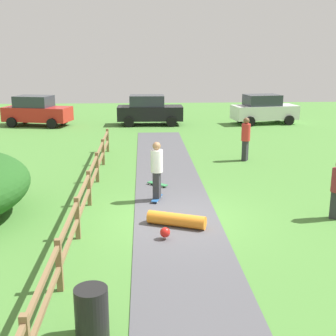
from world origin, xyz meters
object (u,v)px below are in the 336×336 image
(trash_bin, at_px, (92,313))
(parked_car_red, at_px, (37,111))
(parked_car_black, at_px, (149,110))
(parked_car_white, at_px, (264,109))
(skater_fallen, at_px, (176,221))
(bystander_red, at_px, (246,137))
(skateboard_loose, at_px, (157,184))
(skater_riding, at_px, (157,168))

(trash_bin, height_order, parked_car_red, parked_car_red)
(parked_car_black, bearing_deg, parked_car_white, -0.07)
(skater_fallen, xyz_separation_m, bystander_red, (3.60, 7.55, 0.85))
(skater_fallen, height_order, skateboard_loose, skater_fallen)
(skater_riding, height_order, parked_car_white, parked_car_white)
(skateboard_loose, height_order, parked_car_red, parked_car_red)
(parked_car_red, bearing_deg, trash_bin, -75.29)
(trash_bin, height_order, parked_car_white, parked_car_white)
(skater_fallen, relative_size, parked_car_black, 0.39)
(trash_bin, distance_m, bystander_red, 13.39)
(skateboard_loose, height_order, parked_car_white, parked_car_white)
(parked_car_white, bearing_deg, bystander_red, -109.13)
(skater_fallen, relative_size, skateboard_loose, 2.21)
(trash_bin, height_order, parked_car_black, parked_car_black)
(skater_riding, distance_m, skateboard_loose, 1.88)
(skateboard_loose, bearing_deg, parked_car_black, 90.21)
(bystander_red, bearing_deg, parked_car_red, 137.69)
(skateboard_loose, xyz_separation_m, bystander_red, (3.96, 3.66, 0.96))
(skateboard_loose, bearing_deg, bystander_red, 42.80)
(trash_bin, xyz_separation_m, bystander_red, (5.33, 12.27, 0.60))
(parked_car_red, xyz_separation_m, parked_car_black, (7.22, -0.01, 0.00))
(parked_car_red, bearing_deg, skater_fallen, -66.76)
(trash_bin, height_order, bystander_red, bystander_red)
(skateboard_loose, relative_size, bystander_red, 0.39)
(skater_fallen, distance_m, parked_car_black, 17.78)
(trash_bin, xyz_separation_m, parked_car_white, (8.86, 22.47, 0.51))
(trash_bin, bearing_deg, parked_car_red, 104.71)
(trash_bin, xyz_separation_m, skater_riding, (1.30, 7.01, 0.63))
(skater_fallen, xyz_separation_m, parked_car_white, (7.14, 17.75, 0.76))
(skater_riding, bearing_deg, skateboard_loose, 87.51)
(skater_riding, bearing_deg, parked_car_black, 89.93)
(parked_car_white, bearing_deg, skateboard_loose, -118.39)
(parked_car_red, distance_m, parked_car_black, 7.22)
(skater_riding, distance_m, parked_car_red, 17.07)
(trash_bin, xyz_separation_m, parked_car_red, (-5.90, 22.49, 0.51))
(skater_fallen, xyz_separation_m, skateboard_loose, (-0.36, 3.89, -0.11))
(bystander_red, bearing_deg, skateboard_loose, -137.20)
(parked_car_white, bearing_deg, parked_car_black, 179.93)
(skater_fallen, relative_size, bystander_red, 0.86)
(skater_fallen, distance_m, skateboard_loose, 3.91)
(skater_riding, xyz_separation_m, skater_fallen, (0.43, -2.30, -0.88))
(bystander_red, bearing_deg, trash_bin, -113.47)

